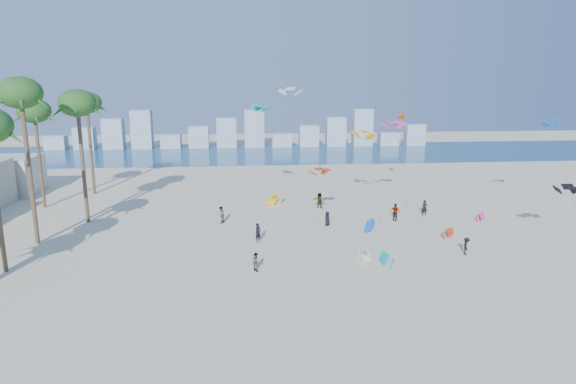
{
  "coord_description": "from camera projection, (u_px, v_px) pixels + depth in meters",
  "views": [
    {
      "loc": [
        -1.28,
        -30.73,
        15.25
      ],
      "look_at": [
        3.0,
        16.0,
        4.5
      ],
      "focal_mm": 31.07,
      "sensor_mm": 36.0,
      "label": 1
    }
  ],
  "objects": [
    {
      "name": "grounded_kites",
      "position": [
        360.0,
        224.0,
        51.62
      ],
      "size": [
        24.99,
        24.57,
        1.01
      ],
      "color": "silver",
      "rests_on": "ground"
    },
    {
      "name": "palm_row",
      "position": [
        14.0,
        119.0,
        44.5
      ],
      "size": [
        10.92,
        44.8,
        15.42
      ],
      "color": "brown",
      "rests_on": "ground"
    },
    {
      "name": "kitesurfer_mid",
      "position": [
        256.0,
        262.0,
        40.26
      ],
      "size": [
        0.86,
        0.92,
        1.52
      ],
      "primitive_type": "imported",
      "rotation": [
        0.0,
        0.0,
        2.06
      ],
      "color": "gray",
      "rests_on": "ground"
    },
    {
      "name": "ocean",
      "position": [
        249.0,
        153.0,
        103.24
      ],
      "size": [
        220.0,
        220.0,
        0.0
      ],
      "primitive_type": "plane",
      "color": "navy",
      "rests_on": "ground"
    },
    {
      "name": "kitesurfers_far",
      "position": [
        342.0,
        213.0,
        54.2
      ],
      "size": [
        23.8,
        18.47,
        1.92
      ],
      "color": "black",
      "rests_on": "ground"
    },
    {
      "name": "flying_kites",
      "position": [
        371.0,
        122.0,
        56.86
      ],
      "size": [
        36.03,
        27.66,
        14.57
      ],
      "color": "red",
      "rests_on": "ground"
    },
    {
      "name": "distant_skyline",
      "position": [
        243.0,
        133.0,
        112.15
      ],
      "size": [
        85.0,
        3.0,
        8.4
      ],
      "color": "#9EADBF",
      "rests_on": "ground"
    },
    {
      "name": "ground",
      "position": [
        265.0,
        311.0,
        33.35
      ],
      "size": [
        220.0,
        220.0,
        0.0
      ],
      "primitive_type": "plane",
      "color": "beige",
      "rests_on": "ground"
    },
    {
      "name": "kitesurfer_near",
      "position": [
        258.0,
        233.0,
        47.32
      ],
      "size": [
        0.79,
        0.78,
        1.84
      ],
      "primitive_type": "imported",
      "rotation": [
        0.0,
        0.0,
        0.74
      ],
      "color": "black",
      "rests_on": "ground"
    }
  ]
}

